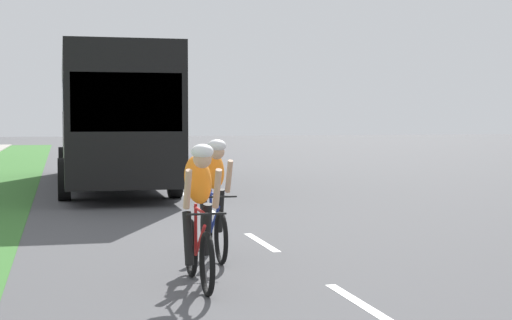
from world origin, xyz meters
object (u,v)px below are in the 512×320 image
Objects in this scene: bus_black at (110,114)px; pickup_blue at (158,140)px; cyclist_lead at (199,213)px; cyclist_trailing at (214,197)px.

bus_black is 16.06m from pickup_blue.
bus_black is at bearing 90.63° from cyclist_lead.
bus_black is at bearing -101.57° from pickup_blue.
pickup_blue is (3.06, 29.15, 0.02)m from cyclist_lead.
cyclist_lead is 0.34× the size of pickup_blue.
cyclist_lead is 13.51m from bus_black.
cyclist_lead is at bearing -106.01° from cyclist_trailing.
cyclist_trailing is 27.55m from pickup_blue.
pickup_blue is (2.57, 27.43, 0.02)m from cyclist_trailing.
pickup_blue is at bearing 84.65° from cyclist_trailing.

